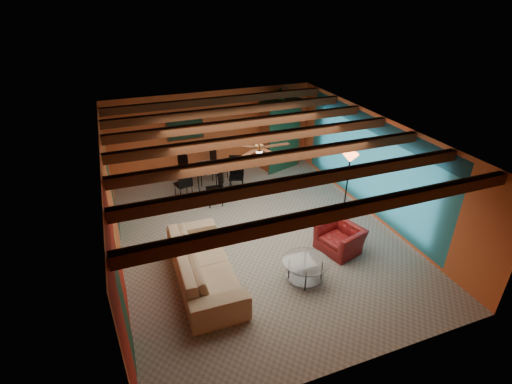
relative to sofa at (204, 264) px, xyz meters
name	(u,v)px	position (x,y,z in m)	size (l,w,h in m)	color
room	(257,146)	(1.64, 1.19, 1.94)	(6.52, 8.01, 2.71)	gray
sofa	(204,264)	(0.00, 0.00, 0.00)	(2.87, 1.12, 0.84)	tan
armchair	(340,238)	(3.21, -0.09, -0.11)	(0.96, 0.84, 0.62)	maroon
coffee_table	(305,270)	(1.98, -0.74, -0.17)	(0.96, 0.96, 0.49)	silver
dining_table	(208,175)	(1.10, 3.84, 0.13)	(2.13, 2.13, 1.11)	silver
armoire	(280,135)	(3.84, 4.78, 0.69)	(1.27, 0.62, 2.23)	brown
floor_lamp	(346,189)	(3.97, 0.96, 0.55)	(0.39, 0.39, 1.93)	black
ceiling_fan	(259,148)	(1.64, 1.08, 1.94)	(1.50, 1.50, 0.44)	#472614
painting	(185,128)	(0.74, 5.04, 1.23)	(1.05, 0.03, 0.65)	black
potted_plant	(282,94)	(3.84, 4.78, 2.07)	(0.47, 0.41, 0.53)	#26661E
vase	(207,155)	(1.10, 3.84, 0.77)	(0.17, 0.17, 0.18)	orange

